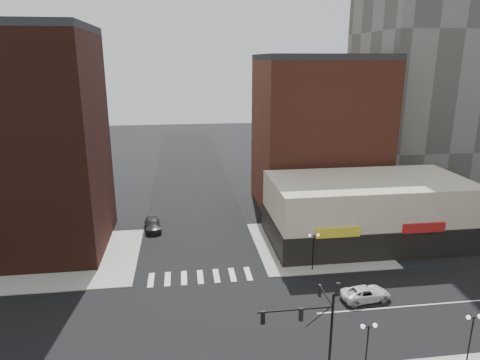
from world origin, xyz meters
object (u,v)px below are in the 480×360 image
object	(u,v)px
street_lamp_se_b	(472,327)
street_lamp_ne	(314,242)
traffic_signal	(317,318)
white_suv	(365,293)
street_lamp_se_a	(368,336)
dark_sedan_north	(153,225)

from	to	relation	value
street_lamp_se_b	street_lamp_ne	bearing A→B (deg)	113.63
traffic_signal	white_suv	world-z (taller)	traffic_signal
traffic_signal	street_lamp_se_a	bearing A→B (deg)	-2.57
street_lamp_se_b	street_lamp_ne	xyz separation A→B (m)	(-7.00, 16.00, 0.00)
traffic_signal	street_lamp_se_a	world-z (taller)	traffic_signal
traffic_signal	dark_sedan_north	distance (m)	32.89
traffic_signal	white_suv	xyz separation A→B (m)	(8.02, 9.50, -4.30)
street_lamp_se_b	white_suv	size ratio (longest dim) A/B	0.88
street_lamp_se_a	traffic_signal	bearing A→B (deg)	177.43
street_lamp_se_a	dark_sedan_north	size ratio (longest dim) A/B	0.83
street_lamp_se_a	street_lamp_se_b	distance (m)	8.00
dark_sedan_north	street_lamp_se_b	bearing A→B (deg)	-57.81
street_lamp_se_a	white_suv	distance (m)	10.89
traffic_signal	dark_sedan_north	xyz separation A→B (m)	(-13.04, 29.89, -4.23)
street_lamp_se_a	street_lamp_ne	world-z (taller)	same
street_lamp_ne	dark_sedan_north	world-z (taller)	street_lamp_ne
traffic_signal	street_lamp_se_a	size ratio (longest dim) A/B	1.87
traffic_signal	street_lamp_se_b	distance (m)	11.88
street_lamp_se_a	dark_sedan_north	bearing A→B (deg)	119.20
traffic_signal	street_lamp_ne	world-z (taller)	traffic_signal
traffic_signal	street_lamp_ne	size ratio (longest dim) A/B	1.87
street_lamp_ne	dark_sedan_north	xyz separation A→B (m)	(-17.80, 14.06, -2.56)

